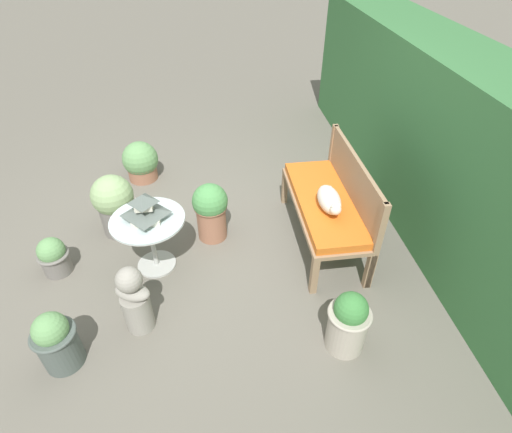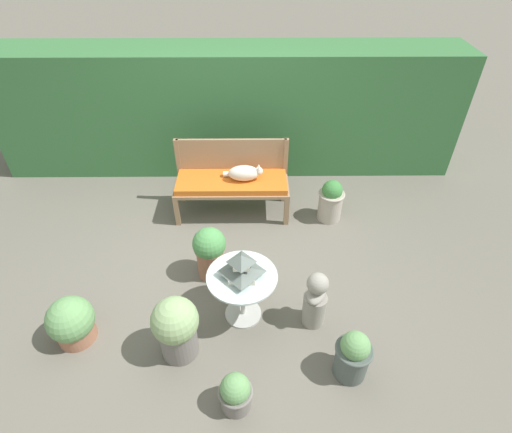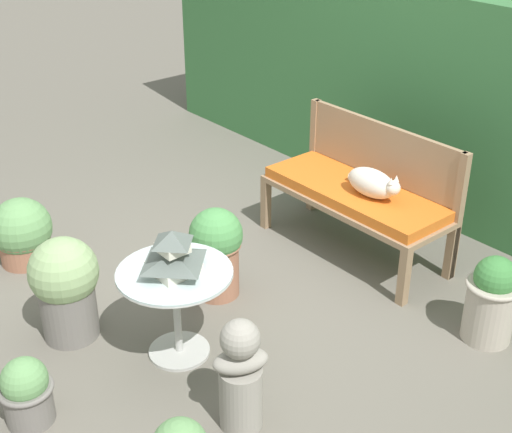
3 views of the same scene
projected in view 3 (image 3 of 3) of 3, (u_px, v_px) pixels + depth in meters
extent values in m
plane|color=#666056|center=(227.00, 300.00, 4.69)|extent=(30.00, 30.00, 0.00)
cube|color=#38703D|center=(459.00, 101.00, 5.61)|extent=(6.40, 0.81, 1.72)
cube|color=#937556|center=(266.00, 204.00, 5.48)|extent=(0.06, 0.06, 0.40)
cube|color=#937556|center=(404.00, 278.00, 4.56)|extent=(0.06, 0.06, 0.40)
cube|color=#937556|center=(312.00, 186.00, 5.76)|extent=(0.06, 0.06, 0.40)
cube|color=#937556|center=(451.00, 252.00, 4.84)|extent=(0.06, 0.06, 0.40)
cube|color=#937556|center=(355.00, 200.00, 5.06)|extent=(1.42, 0.55, 0.04)
cube|color=orange|center=(355.00, 192.00, 5.03)|extent=(1.36, 0.51, 0.07)
cube|color=#937556|center=(314.00, 156.00, 5.64)|extent=(0.06, 0.06, 0.93)
cube|color=#937556|center=(457.00, 218.00, 4.72)|extent=(0.06, 0.06, 0.93)
cube|color=#937556|center=(382.00, 151.00, 5.06)|extent=(1.36, 0.04, 0.41)
ellipsoid|color=silver|center=(371.00, 183.00, 4.86)|extent=(0.39, 0.20, 0.19)
sphere|color=silver|center=(393.00, 188.00, 4.72)|extent=(0.10, 0.10, 0.10)
cone|color=silver|center=(396.00, 178.00, 4.71)|extent=(0.04, 0.04, 0.05)
cone|color=silver|center=(391.00, 181.00, 4.68)|extent=(0.04, 0.04, 0.05)
cylinder|color=silver|center=(362.00, 181.00, 5.04)|extent=(0.21, 0.07, 0.07)
cylinder|color=#B7B7B2|center=(179.00, 351.00, 4.21)|extent=(0.36, 0.36, 0.02)
cylinder|color=#B7B7B2|center=(177.00, 314.00, 4.08)|extent=(0.04, 0.04, 0.55)
cylinder|color=silver|center=(174.00, 272.00, 3.95)|extent=(0.66, 0.66, 0.01)
torus|color=#B7B7B2|center=(175.00, 274.00, 3.96)|extent=(0.66, 0.66, 0.02)
cube|color=silver|center=(174.00, 267.00, 3.93)|extent=(0.24, 0.24, 0.06)
pyramid|color=#56605B|center=(173.00, 257.00, 3.90)|extent=(0.32, 0.32, 0.07)
cube|color=silver|center=(173.00, 247.00, 3.88)|extent=(0.15, 0.15, 0.05)
pyramid|color=#56605B|center=(172.00, 237.00, 3.85)|extent=(0.20, 0.20, 0.08)
cylinder|color=gray|center=(241.00, 397.00, 3.62)|extent=(0.22, 0.22, 0.35)
ellipsoid|color=gray|center=(241.00, 361.00, 3.51)|extent=(0.26, 0.33, 0.11)
sphere|color=gray|center=(240.00, 339.00, 3.45)|extent=(0.20, 0.20, 0.20)
cylinder|color=slate|center=(69.00, 308.00, 4.28)|extent=(0.33, 0.33, 0.38)
torus|color=slate|center=(65.00, 284.00, 4.20)|extent=(0.37, 0.37, 0.03)
sphere|color=#89A870|center=(63.00, 271.00, 4.16)|extent=(0.41, 0.41, 0.41)
cylinder|color=#9E664C|center=(217.00, 268.00, 4.68)|extent=(0.29, 0.29, 0.38)
torus|color=#9E664C|center=(216.00, 245.00, 4.59)|extent=(0.33, 0.33, 0.03)
sphere|color=#4C8E4C|center=(216.00, 235.00, 4.56)|extent=(0.35, 0.35, 0.35)
cylinder|color=#9E664C|center=(25.00, 249.00, 5.08)|extent=(0.35, 0.35, 0.20)
torus|color=#9E664C|center=(23.00, 238.00, 5.04)|extent=(0.38, 0.38, 0.03)
sphere|color=#66995B|center=(21.00, 227.00, 5.00)|extent=(0.43, 0.43, 0.43)
cylinder|color=#ADA393|center=(489.00, 311.00, 4.25)|extent=(0.30, 0.30, 0.39)
torus|color=#ADA393|center=(494.00, 285.00, 4.16)|extent=(0.33, 0.33, 0.03)
sphere|color=#3D7F3D|center=(496.00, 277.00, 4.14)|extent=(0.25, 0.25, 0.25)
cylinder|color=slate|center=(29.00, 403.00, 3.67)|extent=(0.25, 0.25, 0.22)
torus|color=slate|center=(26.00, 388.00, 3.63)|extent=(0.28, 0.28, 0.03)
sphere|color=#66995B|center=(24.00, 380.00, 3.60)|extent=(0.24, 0.24, 0.24)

